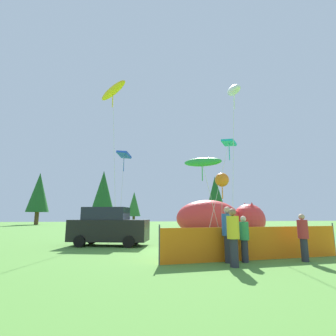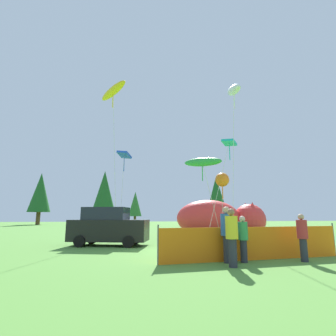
# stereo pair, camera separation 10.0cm
# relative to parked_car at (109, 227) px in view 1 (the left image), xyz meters

# --- Properties ---
(ground_plane) EXTENTS (120.00, 120.00, 0.00)m
(ground_plane) POSITION_rel_parked_car_xyz_m (3.93, -2.44, -1.00)
(ground_plane) COLOR #548C38
(parked_car) EXTENTS (4.42, 2.66, 2.04)m
(parked_car) POSITION_rel_parked_car_xyz_m (0.00, 0.00, 0.00)
(parked_car) COLOR black
(parked_car) RESTS_ON ground
(folding_chair) EXTENTS (0.53, 0.54, 0.87)m
(folding_chair) POSITION_rel_parked_car_xyz_m (6.30, -4.44, -0.47)
(folding_chair) COLOR black
(folding_chair) RESTS_ON ground
(inflatable_cat) EXTENTS (7.08, 2.79, 2.78)m
(inflatable_cat) POSITION_rel_parked_car_xyz_m (8.06, 4.91, 0.29)
(inflatable_cat) COLOR red
(inflatable_cat) RESTS_ON ground
(safety_fence) EXTENTS (7.30, 0.90, 1.30)m
(safety_fence) POSITION_rel_parked_car_xyz_m (5.65, -5.54, -0.41)
(safety_fence) COLOR orange
(safety_fence) RESTS_ON ground
(spectator_in_blue_shirt) EXTENTS (0.34, 0.34, 1.58)m
(spectator_in_blue_shirt) POSITION_rel_parked_car_xyz_m (5.03, -5.95, -0.13)
(spectator_in_blue_shirt) COLOR #2D2D38
(spectator_in_blue_shirt) RESTS_ON ground
(spectator_in_black_shirt) EXTENTS (0.36, 0.36, 1.65)m
(spectator_in_black_shirt) POSITION_rel_parked_car_xyz_m (7.19, -6.13, -0.09)
(spectator_in_black_shirt) COLOR #2D2D38
(spectator_in_black_shirt) RESTS_ON ground
(spectator_in_grey_shirt) EXTENTS (0.42, 0.42, 1.91)m
(spectator_in_grey_shirt) POSITION_rel_parked_car_xyz_m (4.44, -5.95, 0.04)
(spectator_in_grey_shirt) COLOR #2D2D38
(spectator_in_grey_shirt) RESTS_ON ground
(spectator_in_white_shirt) EXTENTS (0.40, 0.40, 1.82)m
(spectator_in_white_shirt) POSITION_rel_parked_car_xyz_m (4.31, -6.70, -0.00)
(spectator_in_white_shirt) COLOR #2D2D38
(spectator_in_white_shirt) RESTS_ON ground
(kite_orange_flower) EXTENTS (1.01, 2.29, 4.52)m
(kite_orange_flower) POSITION_rel_parked_car_xyz_m (7.40, 2.26, 3.02)
(kite_orange_flower) COLOR silver
(kite_orange_flower) RESTS_ON ground
(kite_white_ghost) EXTENTS (1.00, 2.72, 10.39)m
(kite_white_ghost) POSITION_rel_parked_car_xyz_m (7.71, 0.30, 8.71)
(kite_white_ghost) COLOR silver
(kite_white_ghost) RESTS_ON ground
(kite_yellow_hero) EXTENTS (2.27, 2.93, 11.21)m
(kite_yellow_hero) POSITION_rel_parked_car_xyz_m (-0.31, 3.61, 9.68)
(kite_yellow_hero) COLOR silver
(kite_yellow_hero) RESTS_ON ground
(kite_green_fish) EXTENTS (2.99, 3.07, 5.69)m
(kite_green_fish) POSITION_rel_parked_car_xyz_m (5.94, 2.06, 4.19)
(kite_green_fish) COLOR silver
(kite_green_fish) RESTS_ON ground
(kite_blue_box) EXTENTS (1.21, 2.69, 6.48)m
(kite_blue_box) POSITION_rel_parked_car_xyz_m (0.62, 4.94, 5.10)
(kite_blue_box) COLOR silver
(kite_blue_box) RESTS_ON ground
(kite_teal_diamond) EXTENTS (2.84, 1.63, 7.02)m
(kite_teal_diamond) POSITION_rel_parked_car_xyz_m (8.10, 2.51, 5.68)
(kite_teal_diamond) COLOR silver
(kite_teal_diamond) RESTS_ON ground
(horizon_tree_east) EXTENTS (3.45, 3.45, 8.24)m
(horizon_tree_east) POSITION_rel_parked_car_xyz_m (15.88, 28.00, 4.06)
(horizon_tree_east) COLOR brown
(horizon_tree_east) RESTS_ON ground
(horizon_tree_west) EXTENTS (3.55, 3.55, 8.47)m
(horizon_tree_west) POSITION_rel_parked_car_xyz_m (-2.67, 26.51, 4.20)
(horizon_tree_west) COLOR brown
(horizon_tree_west) RESTS_ON ground
(horizon_tree_mid) EXTENTS (2.57, 2.57, 6.13)m
(horizon_tree_mid) POSITION_rel_parked_car_xyz_m (2.38, 36.27, 2.77)
(horizon_tree_mid) COLOR brown
(horizon_tree_mid) RESTS_ON ground
(horizon_tree_northeast) EXTENTS (3.91, 3.91, 9.33)m
(horizon_tree_northeast) POSITION_rel_parked_car_xyz_m (-14.91, 35.88, 4.73)
(horizon_tree_northeast) COLOR brown
(horizon_tree_northeast) RESTS_ON ground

